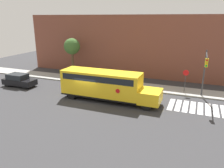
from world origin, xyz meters
name	(u,v)px	position (x,y,z in m)	size (l,w,h in m)	color
ground_plane	(88,100)	(0.00, 0.00, 0.00)	(60.00, 60.00, 0.00)	#333335
sidewalk_strip	(111,83)	(0.00, 6.50, 0.07)	(44.00, 3.00, 0.15)	#9E9E99
building_backdrop	(127,45)	(0.00, 13.00, 4.48)	(32.00, 4.00, 8.97)	brown
crosswalk_stripes	(197,108)	(11.00, 2.00, 0.00)	(5.40, 3.20, 0.01)	white
school_bus	(105,84)	(1.71, 0.62, 1.79)	(10.68, 2.57, 3.14)	yellow
parked_car	(19,80)	(-10.63, 1.04, 0.79)	(4.30, 1.81, 1.61)	black
stop_sign	(185,78)	(9.49, 5.95, 1.86)	(0.66, 0.10, 2.85)	#38383A
traffic_light	(205,68)	(11.38, 4.33, 3.54)	(0.28, 3.93, 5.26)	#38383A
tree_near_sidewalk	(72,47)	(-7.23, 8.75, 4.31)	(2.43, 2.43, 5.61)	brown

